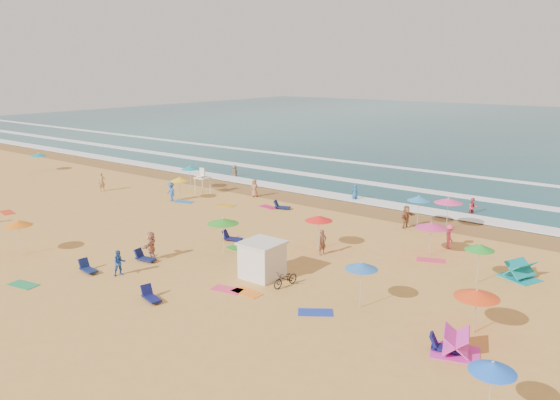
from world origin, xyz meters
The scene contains 13 objects.
ground centered at (0.00, 0.00, 0.00)m, with size 220.00×220.00×0.00m, color gold.
ocean centered at (0.00, 84.00, 0.00)m, with size 220.00×140.00×0.18m, color #0C4756.
wet_sand centered at (0.00, 12.50, 0.01)m, with size 220.00×220.00×0.00m, color olive.
surf_foam centered at (0.00, 21.32, 0.10)m, with size 200.00×18.70×0.05m.
cabana centered at (7.91, -4.52, 1.00)m, with size 2.00×2.00×2.00m, color silver.
cabana_roof centered at (7.91, -4.52, 2.06)m, with size 2.20×2.20×0.12m, color silver.
bicycle centered at (9.81, -4.82, 0.46)m, with size 0.60×1.73×0.91m, color black.
lifeguard_stand centered at (-9.97, 8.41, 1.05)m, with size 1.20×1.20×2.10m, color white, non-canonical shape.
beach_umbrellas centered at (2.73, 0.60, 2.08)m, with size 62.62×25.22×0.74m.
loungers centered at (3.86, -3.68, 0.17)m, with size 52.12×20.84×0.34m.
towels centered at (1.15, -1.83, 0.01)m, with size 34.26×22.81×0.03m.
popup_tents centered at (19.73, -0.96, 0.60)m, with size 2.55×12.69×1.20m.
beachgoers centered at (1.49, 4.65, 0.81)m, with size 52.54×27.29×2.08m.
Camera 1 is at (26.57, -27.19, 11.72)m, focal length 35.00 mm.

